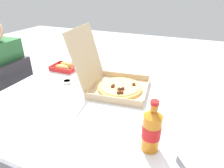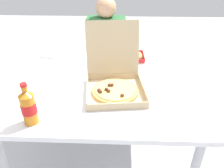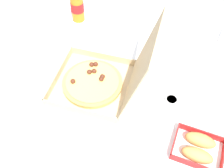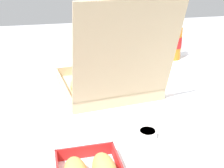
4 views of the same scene
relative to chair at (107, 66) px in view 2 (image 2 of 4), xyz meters
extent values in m
plane|color=#B2B2B7|center=(0.03, -0.77, -0.48)|extent=(10.00, 10.00, 0.00)
cube|color=white|center=(0.03, -0.77, 0.24)|extent=(1.19, 1.07, 0.03)
cylinder|color=#B7B7BC|center=(-0.50, -0.31, -0.13)|extent=(0.05, 0.05, 0.70)
cylinder|color=#B7B7BC|center=(0.55, -0.31, -0.13)|extent=(0.05, 0.05, 0.70)
cube|color=#232328|center=(0.00, 0.06, -0.05)|extent=(0.41, 0.41, 0.04)
cube|color=#232328|center=(0.00, -0.12, 0.16)|extent=(0.36, 0.04, 0.38)
cylinder|color=#B2B2B7|center=(0.17, 0.24, -0.26)|extent=(0.03, 0.03, 0.43)
cylinder|color=#B2B2B7|center=(-0.17, 0.23, -0.26)|extent=(0.03, 0.03, 0.43)
cylinder|color=#B2B2B7|center=(0.17, -0.10, -0.26)|extent=(0.03, 0.03, 0.43)
cylinder|color=#B2B2B7|center=(-0.17, -0.11, -0.26)|extent=(0.03, 0.03, 0.43)
cylinder|color=#333847|center=(0.09, 0.22, -0.25)|extent=(0.09, 0.09, 0.45)
cylinder|color=#333847|center=(-0.09, 0.21, -0.25)|extent=(0.09, 0.09, 0.45)
cube|color=#333847|center=(0.09, 0.17, 0.02)|extent=(0.12, 0.30, 0.10)
cube|color=#333847|center=(-0.09, 0.16, 0.02)|extent=(0.12, 0.30, 0.10)
cube|color=#286033|center=(0.00, 0.00, 0.28)|extent=(0.36, 0.19, 0.42)
sphere|color=tan|center=(0.00, 0.00, 0.58)|extent=(0.19, 0.19, 0.19)
cube|color=tan|center=(0.11, -0.92, 0.26)|extent=(0.38, 0.38, 0.01)
cube|color=tan|center=(0.13, -1.09, 0.28)|extent=(0.34, 0.05, 0.04)
cube|color=tan|center=(-0.06, -0.94, 0.28)|extent=(0.05, 0.34, 0.04)
cube|color=tan|center=(0.28, -0.90, 0.28)|extent=(0.05, 0.34, 0.04)
cube|color=tan|center=(0.09, -0.75, 0.28)|extent=(0.34, 0.05, 0.04)
cube|color=tan|center=(0.09, -0.70, 0.47)|extent=(0.35, 0.14, 0.33)
cylinder|color=tan|center=(0.11, -0.92, 0.27)|extent=(0.28, 0.28, 0.02)
cylinder|color=#EAC666|center=(0.11, -0.92, 0.28)|extent=(0.25, 0.25, 0.01)
sphere|color=#562819|center=(0.15, -1.00, 0.29)|extent=(0.02, 0.02, 0.02)
sphere|color=#562819|center=(0.03, -0.96, 0.29)|extent=(0.02, 0.02, 0.02)
sphere|color=#562819|center=(0.07, -0.88, 0.29)|extent=(0.02, 0.02, 0.02)
sphere|color=#562819|center=(0.07, -0.95, 0.29)|extent=(0.02, 0.02, 0.02)
sphere|color=#562819|center=(0.06, -0.93, 0.29)|extent=(0.02, 0.02, 0.02)
sphere|color=#562819|center=(0.02, -0.95, 0.29)|extent=(0.02, 0.02, 0.02)
sphere|color=#562819|center=(0.09, -0.88, 0.29)|extent=(0.02, 0.02, 0.02)
cube|color=white|center=(0.25, -0.40, 0.26)|extent=(0.15, 0.19, 0.00)
cube|color=red|center=(0.25, -0.49, 0.28)|extent=(0.15, 0.01, 0.03)
cube|color=red|center=(0.25, -0.31, 0.28)|extent=(0.15, 0.01, 0.03)
cube|color=red|center=(0.18, -0.40, 0.28)|extent=(0.01, 0.19, 0.03)
cube|color=red|center=(0.33, -0.40, 0.28)|extent=(0.01, 0.19, 0.03)
ellipsoid|color=tan|center=(0.22, -0.40, 0.29)|extent=(0.06, 0.12, 0.05)
ellipsoid|color=tan|center=(0.29, -0.40, 0.29)|extent=(0.06, 0.12, 0.05)
cylinder|color=orange|center=(-0.30, -1.20, 0.33)|extent=(0.07, 0.07, 0.16)
cone|color=orange|center=(-0.30, -1.20, 0.43)|extent=(0.07, 0.07, 0.02)
cylinder|color=orange|center=(-0.30, -1.20, 0.45)|extent=(0.03, 0.03, 0.02)
cylinder|color=red|center=(-0.30, -1.20, 0.47)|extent=(0.03, 0.03, 0.01)
cylinder|color=red|center=(-0.30, -1.20, 0.34)|extent=(0.07, 0.07, 0.06)
cube|color=white|center=(-0.37, -0.88, 0.26)|extent=(0.25, 0.21, 0.00)
cube|color=white|center=(-0.45, -0.36, 0.26)|extent=(0.12, 0.12, 0.02)
cylinder|color=white|center=(0.06, -0.55, 0.26)|extent=(0.06, 0.06, 0.02)
cylinder|color=#DBBC66|center=(0.06, -0.55, 0.27)|extent=(0.05, 0.05, 0.01)
camera|label=1|loc=(-0.88, -1.28, 0.83)|focal=30.46mm
camera|label=2|loc=(0.14, -2.03, 0.97)|focal=34.71mm
camera|label=3|loc=(0.79, -0.54, 1.24)|focal=42.83mm
camera|label=4|loc=(0.32, 0.12, 0.73)|focal=46.57mm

